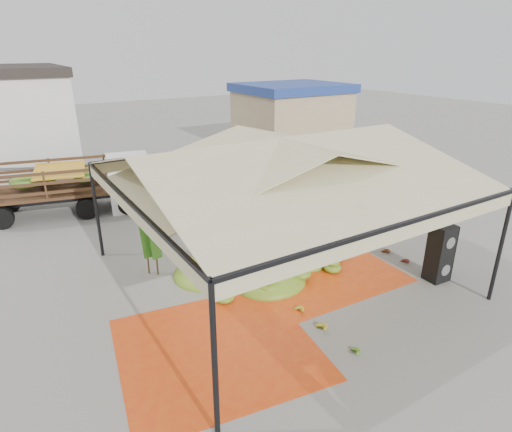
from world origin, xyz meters
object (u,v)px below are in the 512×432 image
speaker_stack (440,253)px  truck_left (77,181)px  vendor (242,198)px  banana_heap (263,248)px  truck_right (267,161)px

speaker_stack → truck_left: truck_left is taller
vendor → truck_left: 6.55m
speaker_stack → truck_left: size_ratio=0.26×
banana_heap → truck_left: size_ratio=0.84×
truck_left → banana_heap: bearing=-51.7°
banana_heap → truck_left: 8.57m
vendor → truck_left: (-5.17, 4.00, 0.47)m
banana_heap → truck_left: bearing=115.9°
speaker_stack → vendor: bearing=112.3°
speaker_stack → vendor: speaker_stack is taller
banana_heap → truck_right: (4.23, 6.23, 0.76)m
truck_right → vendor: bearing=-128.0°
banana_heap → vendor: size_ratio=3.32×
vendor → truck_left: bearing=-54.4°
speaker_stack → vendor: size_ratio=1.03×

